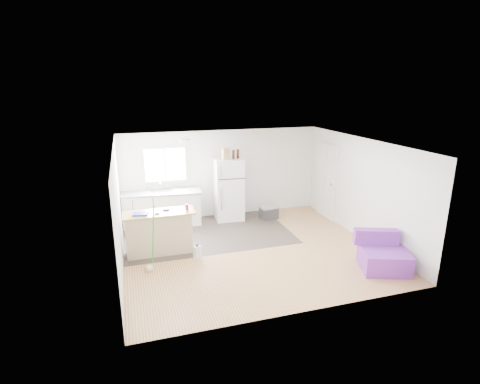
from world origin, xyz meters
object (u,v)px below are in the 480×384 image
at_px(cleaner_jug, 197,252).
at_px(red_cup, 187,207).
at_px(purple_seat, 383,256).
at_px(mop, 150,260).
at_px(cooler, 269,212).
at_px(bottle_right, 238,154).
at_px(kitchen_cabinets, 162,208).
at_px(peninsula, 159,232).
at_px(cardboard_box, 226,154).
at_px(refrigerator, 229,189).
at_px(bottle_left, 233,155).
at_px(blue_tray, 140,214).

bearing_deg(cleaner_jug, red_cup, 78.18).
relative_size(purple_seat, mop, 0.81).
xyz_separation_m(cooler, bottle_right, (-0.81, 0.27, 1.62)).
xyz_separation_m(kitchen_cabinets, mop, (-0.51, -2.49, -0.23)).
bearing_deg(cooler, bottle_right, 154.35).
height_order(peninsula, purple_seat, peninsula).
bearing_deg(cardboard_box, bottle_right, 4.45).
distance_m(cooler, mop, 3.97).
height_order(refrigerator, purple_seat, refrigerator).
bearing_deg(cleaner_jug, mop, 171.49).
height_order(cleaner_jug, bottle_left, bottle_left).
bearing_deg(bottle_left, blue_tray, -147.54).
bearing_deg(cleaner_jug, purple_seat, -45.85).
relative_size(kitchen_cabinets, bottle_right, 8.33).
bearing_deg(cardboard_box, purple_seat, -57.96).
xyz_separation_m(refrigerator, blue_tray, (-2.40, -1.71, 0.12)).
relative_size(refrigerator, bottle_right, 6.73).
distance_m(cleaner_jug, bottle_right, 3.12).
xyz_separation_m(cleaner_jug, blue_tray, (-1.10, 0.49, 0.81)).
height_order(kitchen_cabinets, bottle_right, bottle_right).
xyz_separation_m(refrigerator, red_cup, (-1.41, -1.64, 0.16)).
bearing_deg(refrigerator, cleaner_jug, -117.01).
distance_m(kitchen_cabinets, mop, 2.55).
relative_size(blue_tray, bottle_right, 1.20).
height_order(kitchen_cabinets, cardboard_box, cardboard_box).
relative_size(cleaner_jug, mop, 0.24).
relative_size(peninsula, bottle_right, 6.13).
relative_size(red_cup, blue_tray, 0.40).
xyz_separation_m(peninsula, cleaner_jug, (0.73, -0.55, -0.33)).
bearing_deg(cooler, peninsula, -163.80).
relative_size(cooler, cardboard_box, 1.75).
bearing_deg(bottle_right, refrigerator, 167.91).
bearing_deg(mop, red_cup, 27.79).
distance_m(blue_tray, cardboard_box, 2.95).
height_order(mop, cardboard_box, cardboard_box).
bearing_deg(mop, bottle_right, 29.27).
distance_m(cleaner_jug, red_cup, 1.02).
distance_m(cardboard_box, bottle_right, 0.35).
height_order(mop, bottle_left, bottle_left).
height_order(bottle_left, bottle_right, same).
bearing_deg(bottle_left, peninsula, -144.38).
bearing_deg(red_cup, purple_seat, -30.04).
bearing_deg(blue_tray, bottle_right, 32.02).
distance_m(cooler, cardboard_box, 2.02).
xyz_separation_m(kitchen_cabinets, cleaner_jug, (0.49, -2.25, -0.31)).
distance_m(refrigerator, mop, 3.41).
distance_m(cooler, cleaner_jug, 3.01).
relative_size(purple_seat, bottle_right, 4.52).
bearing_deg(kitchen_cabinets, bottle_right, 2.80).
height_order(refrigerator, blue_tray, refrigerator).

